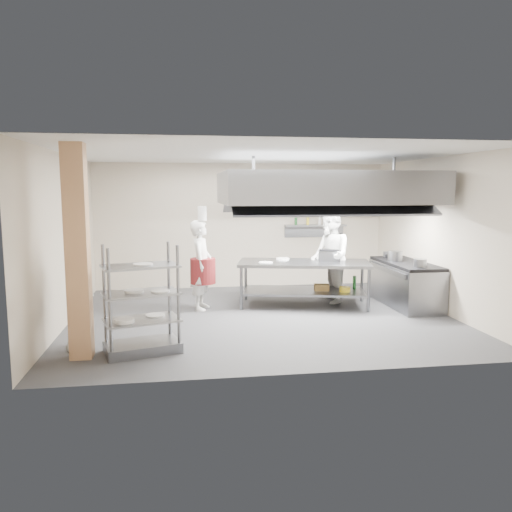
{
  "coord_description": "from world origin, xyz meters",
  "views": [
    {
      "loc": [
        -1.48,
        -9.04,
        2.36
      ],
      "look_at": [
        -0.08,
        0.2,
        1.12
      ],
      "focal_mm": 35.0,
      "sensor_mm": 36.0,
      "label": 1
    }
  ],
  "objects": [
    {
      "name": "cooking_range",
      "position": [
        3.08,
        0.5,
        0.42
      ],
      "size": [
        0.8,
        2.0,
        0.84
      ],
      "primitive_type": "cube",
      "color": "slate",
      "rests_on": "floor"
    },
    {
      "name": "wall_left",
      "position": [
        -3.5,
        0.0,
        1.5
      ],
      "size": [
        0.0,
        6.0,
        6.0
      ],
      "primitive_type": "plane",
      "rotation": [
        1.57,
        0.0,
        1.57
      ],
      "color": "#BFAF98",
      "rests_on": "ground"
    },
    {
      "name": "chef_head",
      "position": [
        -1.09,
        0.75,
        0.89
      ],
      "size": [
        0.55,
        0.72,
        1.78
      ],
      "primitive_type": "imported",
      "rotation": [
        0.0,
        0.0,
        1.36
      ],
      "color": "silver",
      "rests_on": "floor"
    },
    {
      "name": "ceiling",
      "position": [
        0.0,
        0.0,
        3.0
      ],
      "size": [
        7.0,
        7.0,
        0.0
      ],
      "primitive_type": "plane",
      "rotation": [
        3.14,
        0.0,
        0.0
      ],
      "color": "silver",
      "rests_on": "wall_back"
    },
    {
      "name": "island_undershelf",
      "position": [
        1.0,
        0.78,
        0.3
      ],
      "size": [
        2.6,
        1.51,
        0.04
      ],
      "primitive_type": "cube",
      "rotation": [
        0.0,
        0.0,
        -0.22
      ],
      "color": "slate",
      "rests_on": "island"
    },
    {
      "name": "pass_rack",
      "position": [
        -2.07,
        -1.8,
        0.79
      ],
      "size": [
        1.19,
        0.88,
        1.59
      ],
      "primitive_type": null,
      "rotation": [
        0.0,
        0.0,
        0.28
      ],
      "color": "gray",
      "rests_on": "floor"
    },
    {
      "name": "range_top",
      "position": [
        3.08,
        0.5,
        0.87
      ],
      "size": [
        0.78,
        1.96,
        0.06
      ],
      "primitive_type": "cube",
      "color": "black",
      "rests_on": "cooking_range"
    },
    {
      "name": "wall_back",
      "position": [
        0.0,
        3.0,
        1.5
      ],
      "size": [
        7.0,
        0.0,
        7.0
      ],
      "primitive_type": "plane",
      "rotation": [
        1.57,
        0.0,
        0.0
      ],
      "color": "#BFAF98",
      "rests_on": "ground"
    },
    {
      "name": "wicker_basket",
      "position": [
        1.35,
        0.68,
        0.38
      ],
      "size": [
        0.32,
        0.25,
        0.13
      ],
      "primitive_type": "cube",
      "rotation": [
        0.0,
        0.0,
        -0.17
      ],
      "color": "brown",
      "rests_on": "island_undershelf"
    },
    {
      "name": "wall_shelf",
      "position": [
        1.8,
        2.84,
        1.5
      ],
      "size": [
        1.5,
        0.28,
        0.04
      ],
      "primitive_type": "cube",
      "color": "gray",
      "rests_on": "wall_back"
    },
    {
      "name": "floor",
      "position": [
        0.0,
        0.0,
        0.0
      ],
      "size": [
        7.0,
        7.0,
        0.0
      ],
      "primitive_type": "plane",
      "color": "#333336",
      "rests_on": "ground"
    },
    {
      "name": "column",
      "position": [
        -2.9,
        -1.9,
        1.5
      ],
      "size": [
        0.3,
        0.3,
        3.0
      ],
      "primitive_type": "cube",
      "color": "tan",
      "rests_on": "floor"
    },
    {
      "name": "griddle",
      "position": [
        1.54,
        0.84,
        1.01
      ],
      "size": [
        0.49,
        0.42,
        0.21
      ],
      "primitive_type": "cube",
      "rotation": [
        0.0,
        0.0,
        -0.22
      ],
      "color": "slate",
      "rests_on": "island_worktop"
    },
    {
      "name": "plate_stack",
      "position": [
        -2.07,
        -1.8,
        0.51
      ],
      "size": [
        0.28,
        0.28,
        0.05
      ],
      "primitive_type": "cylinder",
      "color": "silver",
      "rests_on": "pass_rack"
    },
    {
      "name": "wall_right",
      "position": [
        3.5,
        0.0,
        1.5
      ],
      "size": [
        0.0,
        6.0,
        6.0
      ],
      "primitive_type": "plane",
      "rotation": [
        1.57,
        0.0,
        -1.57
      ],
      "color": "#BFAF98",
      "rests_on": "ground"
    },
    {
      "name": "hood_strip_a",
      "position": [
        0.4,
        0.4,
        2.08
      ],
      "size": [
        1.6,
        0.12,
        0.04
      ],
      "primitive_type": "cube",
      "color": "white",
      "rests_on": "exhaust_hood"
    },
    {
      "name": "stockpot",
      "position": [
        2.91,
        0.67,
        1.0
      ],
      "size": [
        0.3,
        0.3,
        0.2
      ],
      "primitive_type": "cylinder",
      "color": "gray",
      "rests_on": "range_top"
    },
    {
      "name": "chef_line",
      "position": [
        1.6,
        0.96,
        0.98
      ],
      "size": [
        0.77,
        0.97,
        1.95
      ],
      "primitive_type": "imported",
      "rotation": [
        0.0,
        0.0,
        -1.54
      ],
      "color": "white",
      "rests_on": "floor"
    },
    {
      "name": "exhaust_hood",
      "position": [
        1.3,
        0.4,
        2.4
      ],
      "size": [
        4.0,
        2.5,
        0.6
      ],
      "primitive_type": "cube",
      "color": "gray",
      "rests_on": "ceiling"
    },
    {
      "name": "chef_plating",
      "position": [
        -3.0,
        -1.44,
        0.87
      ],
      "size": [
        0.53,
        1.06,
        1.75
      ],
      "primitive_type": "imported",
      "rotation": [
        0.0,
        0.0,
        -1.47
      ],
      "color": "white",
      "rests_on": "floor"
    },
    {
      "name": "hood_strip_b",
      "position": [
        2.2,
        0.4,
        2.08
      ],
      "size": [
        1.6,
        0.12,
        0.04
      ],
      "primitive_type": "cube",
      "color": "white",
      "rests_on": "exhaust_hood"
    },
    {
      "name": "island",
      "position": [
        1.0,
        0.78,
        0.46
      ],
      "size": [
        2.83,
        1.66,
        0.91
      ],
      "primitive_type": null,
      "rotation": [
        0.0,
        0.0,
        -0.22
      ],
      "color": "gray",
      "rests_on": "floor"
    },
    {
      "name": "island_worktop",
      "position": [
        1.0,
        0.78,
        0.88
      ],
      "size": [
        2.83,
        1.66,
        0.06
      ],
      "primitive_type": "cube",
      "rotation": [
        0.0,
        0.0,
        -0.22
      ],
      "color": "gray",
      "rests_on": "island"
    }
  ]
}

